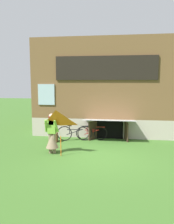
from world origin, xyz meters
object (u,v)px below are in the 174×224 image
kite (56,122)px  bicycle_red (92,133)px  bicycle_black (75,133)px  wooden_crate (54,137)px  person (52,137)px

kite → bicycle_red: size_ratio=1.12×
bicycle_red → bicycle_black: 0.87m
bicycle_red → bicycle_black: bicycle_black is taller
bicycle_black → wooden_crate: (-1.00, -0.37, -0.16)m
bicycle_red → kite: bearing=-115.0°
bicycle_red → bicycle_black: bearing=-167.8°
person → bicycle_black: 2.19m
wooden_crate → person: bearing=-75.4°
wooden_crate → kite: bearing=-71.0°
bicycle_red → bicycle_black: (-0.83, -0.27, 0.03)m
bicycle_red → person: bearing=-125.7°
person → kite: kite is taller
person → bicycle_black: bearing=95.5°
kite → wooden_crate: 2.70m
kite → bicycle_black: (0.21, 2.66, -1.03)m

